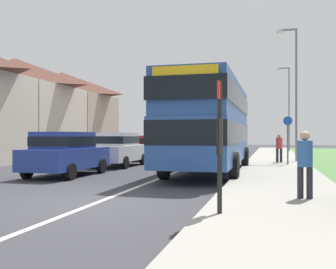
# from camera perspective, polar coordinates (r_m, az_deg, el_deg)

# --- Properties ---
(ground_plane) EXTENTS (120.00, 120.00, 0.00)m
(ground_plane) POSITION_cam_1_polar(r_m,az_deg,el_deg) (9.25, -10.70, -9.89)
(ground_plane) COLOR #38383D
(lane_marking_centre) EXTENTS (0.14, 60.00, 0.01)m
(lane_marking_centre) POSITION_cam_1_polar(r_m,az_deg,el_deg) (16.77, 1.20, -5.49)
(lane_marking_centre) COLOR silver
(lane_marking_centre) RESTS_ON ground_plane
(pavement_near_side) EXTENTS (3.20, 68.00, 0.12)m
(pavement_near_side) POSITION_cam_1_polar(r_m,az_deg,el_deg) (14.31, 15.91, -6.18)
(pavement_near_side) COLOR #9E998E
(pavement_near_side) RESTS_ON ground_plane
(double_decker_bus) EXTENTS (2.80, 10.09, 3.70)m
(double_decker_bus) POSITION_cam_1_polar(r_m,az_deg,el_deg) (16.46, 6.17, 1.85)
(double_decker_bus) COLOR #284C93
(double_decker_bus) RESTS_ON ground_plane
(parked_car_blue) EXTENTS (1.95, 4.17, 1.70)m
(parked_car_blue) POSITION_cam_1_polar(r_m,az_deg,el_deg) (15.57, -14.72, -2.48)
(parked_car_blue) COLOR navy
(parked_car_blue) RESTS_ON ground_plane
(parked_car_white) EXTENTS (1.87, 4.30, 1.70)m
(parked_car_white) POSITION_cam_1_polar(r_m,az_deg,el_deg) (19.90, -7.24, -1.98)
(parked_car_white) COLOR silver
(parked_car_white) RESTS_ON ground_plane
(parked_car_red) EXTENTS (1.90, 4.59, 1.56)m
(parked_car_red) POSITION_cam_1_polar(r_m,az_deg,el_deg) (25.12, -2.94, -1.75)
(parked_car_red) COLOR #B21E1E
(parked_car_red) RESTS_ON ground_plane
(pedestrian_at_stop) EXTENTS (0.34, 0.34, 1.67)m
(pedestrian_at_stop) POSITION_cam_1_polar(r_m,az_deg,el_deg) (9.50, 19.36, -3.70)
(pedestrian_at_stop) COLOR #23232D
(pedestrian_at_stop) RESTS_ON ground_plane
(pedestrian_walking_away) EXTENTS (0.34, 0.34, 1.67)m
(pedestrian_walking_away) POSITION_cam_1_polar(r_m,az_deg,el_deg) (21.97, 15.92, -1.69)
(pedestrian_walking_away) COLOR #23232D
(pedestrian_walking_away) RESTS_ON ground_plane
(bus_stop_sign) EXTENTS (0.09, 0.52, 2.60)m
(bus_stop_sign) POSITION_cam_1_polar(r_m,az_deg,el_deg) (7.32, 7.56, -0.35)
(bus_stop_sign) COLOR black
(bus_stop_sign) RESTS_ON ground_plane
(cycle_route_sign) EXTENTS (0.44, 0.08, 2.52)m
(cycle_route_sign) POSITION_cam_1_polar(r_m,az_deg,el_deg) (20.34, 17.09, -0.53)
(cycle_route_sign) COLOR slate
(cycle_route_sign) RESTS_ON ground_plane
(street_lamp_mid) EXTENTS (1.14, 0.20, 7.62)m
(street_lamp_mid) POSITION_cam_1_polar(r_m,az_deg,el_deg) (23.32, 17.97, 6.74)
(street_lamp_mid) COLOR slate
(street_lamp_mid) RESTS_ON ground_plane
(street_lamp_far) EXTENTS (1.14, 0.20, 7.87)m
(street_lamp_far) POSITION_cam_1_polar(r_m,az_deg,el_deg) (37.88, 17.11, 4.28)
(street_lamp_far) COLOR slate
(street_lamp_far) RESTS_ON ground_plane
(house_terrace_far_side) EXTENTS (8.00, 18.78, 6.96)m
(house_terrace_far_side) POSITION_cam_1_polar(r_m,az_deg,el_deg) (29.20, -21.55, 3.62)
(house_terrace_far_side) COLOR beige
(house_terrace_far_side) RESTS_ON ground_plane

